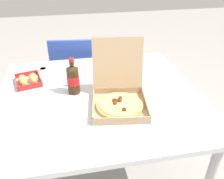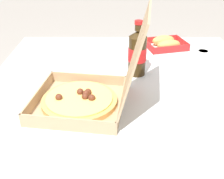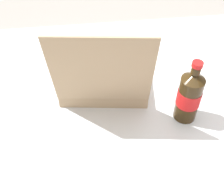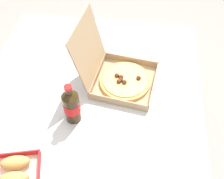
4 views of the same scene
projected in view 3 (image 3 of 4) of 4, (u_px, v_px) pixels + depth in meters
The scene contains 4 objects.
dining_table at pixel (137, 122), 1.02m from camera, with size 1.20×1.10×0.71m.
pizza_box_open at pixel (104, 75), 1.03m from camera, with size 0.34×0.40×0.33m.
cola_bottle at pixel (189, 95), 0.89m from camera, with size 0.07×0.07×0.22m.
paper_menu at pixel (217, 67), 1.13m from camera, with size 0.21×0.15×0.00m, color white.
Camera 3 is at (0.17, 0.63, 1.44)m, focal length 46.75 mm.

